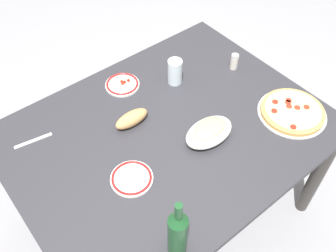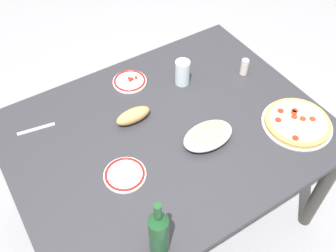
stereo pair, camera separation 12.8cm
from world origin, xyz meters
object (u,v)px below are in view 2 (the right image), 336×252
(water_glass, at_px, (182,72))
(spice_shaker, at_px, (244,67))
(wine_bottle, at_px, (159,232))
(dining_table, at_px, (168,144))
(pepperoni_pizza, at_px, (297,122))
(baked_pasta_dish, at_px, (208,135))
(bread_loaf, at_px, (133,116))
(side_plate_near, at_px, (125,174))
(side_plate_far, at_px, (130,81))

(water_glass, relative_size, spice_shaker, 1.53)
(wine_bottle, bearing_deg, dining_table, -125.51)
(pepperoni_pizza, distance_m, baked_pasta_dish, 0.43)
(baked_pasta_dish, bearing_deg, bread_loaf, -52.29)
(dining_table, distance_m, side_plate_near, 0.32)
(baked_pasta_dish, height_order, bread_loaf, baked_pasta_dish)
(baked_pasta_dish, xyz_separation_m, spice_shaker, (-0.43, -0.27, 0.00))
(pepperoni_pizza, height_order, side_plate_near, pepperoni_pizza)
(wine_bottle, bearing_deg, side_plate_far, -111.69)
(spice_shaker, bearing_deg, side_plate_far, -25.42)
(side_plate_far, bearing_deg, water_glass, 147.62)
(bread_loaf, distance_m, spice_shaker, 0.65)
(pepperoni_pizza, bearing_deg, bread_loaf, -34.12)
(spice_shaker, bearing_deg, side_plate_near, 15.93)
(pepperoni_pizza, distance_m, bread_loaf, 0.76)
(dining_table, xyz_separation_m, side_plate_far, (-0.01, -0.38, 0.11))
(dining_table, relative_size, side_plate_far, 8.17)
(pepperoni_pizza, height_order, side_plate_far, pepperoni_pizza)
(side_plate_far, bearing_deg, bread_loaf, 65.35)
(wine_bottle, xyz_separation_m, spice_shaker, (-0.87, -0.58, -0.08))
(dining_table, height_order, water_glass, water_glass)
(side_plate_far, bearing_deg, side_plate_near, 59.51)
(side_plate_near, distance_m, spice_shaker, 0.86)
(dining_table, bearing_deg, wine_bottle, 54.49)
(pepperoni_pizza, xyz_separation_m, side_plate_far, (0.52, -0.66, -0.01))
(wine_bottle, distance_m, spice_shaker, 1.04)
(dining_table, distance_m, bread_loaf, 0.22)
(dining_table, relative_size, water_glass, 10.64)
(wine_bottle, height_order, bread_loaf, wine_bottle)
(baked_pasta_dish, relative_size, water_glass, 1.80)
(side_plate_near, relative_size, spice_shaker, 2.04)
(pepperoni_pizza, bearing_deg, water_glass, -60.95)
(side_plate_far, distance_m, spice_shaker, 0.60)
(side_plate_near, bearing_deg, dining_table, -158.10)
(bread_loaf, xyz_separation_m, spice_shaker, (-0.65, 0.01, 0.01))
(dining_table, xyz_separation_m, water_glass, (-0.23, -0.23, 0.17))
(side_plate_near, height_order, side_plate_far, side_plate_far)
(side_plate_far, bearing_deg, spice_shaker, 154.58)
(pepperoni_pizza, bearing_deg, wine_bottle, 11.12)
(baked_pasta_dish, distance_m, bread_loaf, 0.36)
(spice_shaker, bearing_deg, pepperoni_pizza, 86.98)
(wine_bottle, bearing_deg, baked_pasta_dish, -144.97)
(pepperoni_pizza, distance_m, spice_shaker, 0.41)
(dining_table, distance_m, pepperoni_pizza, 0.61)
(pepperoni_pizza, height_order, water_glass, water_glass)
(wine_bottle, distance_m, water_glass, 0.89)
(dining_table, height_order, bread_loaf, bread_loaf)
(side_plate_near, bearing_deg, bread_loaf, -125.50)
(baked_pasta_dish, bearing_deg, side_plate_far, -78.31)
(bread_loaf, relative_size, spice_shaker, 1.95)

